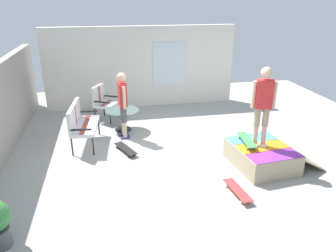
{
  "coord_description": "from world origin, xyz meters",
  "views": [
    {
      "loc": [
        -6.4,
        1.58,
        3.42
      ],
      "look_at": [
        0.14,
        0.33,
        0.7
      ],
      "focal_mm": 34.6,
      "sensor_mm": 36.0,
      "label": 1
    }
  ],
  "objects_px": {
    "skate_ramp": "(263,156)",
    "patio_chair_near_house": "(102,100)",
    "skateboard_on_ramp": "(247,140)",
    "skateboard_spare": "(238,190)",
    "person_watching": "(123,101)",
    "skateboard_by_bench": "(125,149)",
    "patio_bench": "(80,121)",
    "patio_table": "(122,116)",
    "person_skater": "(263,101)"
  },
  "relations": [
    {
      "from": "skate_ramp",
      "to": "patio_chair_near_house",
      "type": "bearing_deg",
      "value": 44.11
    },
    {
      "from": "patio_chair_near_house",
      "to": "skateboard_on_ramp",
      "type": "relative_size",
      "value": 1.25
    },
    {
      "from": "patio_chair_near_house",
      "to": "skateboard_spare",
      "type": "distance_m",
      "value": 5.0
    },
    {
      "from": "skate_ramp",
      "to": "person_watching",
      "type": "xyz_separation_m",
      "value": [
        2.04,
        2.8,
        0.75
      ]
    },
    {
      "from": "patio_chair_near_house",
      "to": "skateboard_by_bench",
      "type": "distance_m",
      "value": 2.35
    },
    {
      "from": "patio_bench",
      "to": "patio_table",
      "type": "relative_size",
      "value": 1.44
    },
    {
      "from": "skate_ramp",
      "to": "skateboard_on_ramp",
      "type": "height_order",
      "value": "skateboard_on_ramp"
    },
    {
      "from": "patio_table",
      "to": "skateboard_by_bench",
      "type": "xyz_separation_m",
      "value": [
        -1.34,
        0.02,
        -0.32
      ]
    },
    {
      "from": "patio_table",
      "to": "skateboard_by_bench",
      "type": "bearing_deg",
      "value": 178.98
    },
    {
      "from": "patio_bench",
      "to": "patio_chair_near_house",
      "type": "bearing_deg",
      "value": -17.98
    },
    {
      "from": "skate_ramp",
      "to": "skateboard_spare",
      "type": "distance_m",
      "value": 1.33
    },
    {
      "from": "skateboard_by_bench",
      "to": "skateboard_spare",
      "type": "bearing_deg",
      "value": -138.01
    },
    {
      "from": "skateboard_on_ramp",
      "to": "patio_table",
      "type": "bearing_deg",
      "value": 46.82
    },
    {
      "from": "patio_bench",
      "to": "patio_chair_near_house",
      "type": "height_order",
      "value": "same"
    },
    {
      "from": "skateboard_on_ramp",
      "to": "patio_bench",
      "type": "bearing_deg",
      "value": 65.45
    },
    {
      "from": "skate_ramp",
      "to": "patio_bench",
      "type": "xyz_separation_m",
      "value": [
        1.79,
        3.85,
        0.39
      ]
    },
    {
      "from": "person_skater",
      "to": "skate_ramp",
      "type": "bearing_deg",
      "value": -122.24
    },
    {
      "from": "patio_bench",
      "to": "patio_chair_near_house",
      "type": "distance_m",
      "value": 1.72
    },
    {
      "from": "patio_chair_near_house",
      "to": "skateboard_by_bench",
      "type": "xyz_separation_m",
      "value": [
        -2.24,
        -0.48,
        -0.53
      ]
    },
    {
      "from": "skateboard_by_bench",
      "to": "skateboard_on_ramp",
      "type": "distance_m",
      "value": 2.76
    },
    {
      "from": "skate_ramp",
      "to": "person_watching",
      "type": "relative_size",
      "value": 1.1
    },
    {
      "from": "person_watching",
      "to": "skateboard_by_bench",
      "type": "bearing_deg",
      "value": 177.68
    },
    {
      "from": "patio_table",
      "to": "person_skater",
      "type": "relative_size",
      "value": 0.54
    },
    {
      "from": "patio_table",
      "to": "skateboard_by_bench",
      "type": "distance_m",
      "value": 1.38
    },
    {
      "from": "patio_table",
      "to": "skateboard_on_ramp",
      "type": "bearing_deg",
      "value": -133.18
    },
    {
      "from": "skate_ramp",
      "to": "person_watching",
      "type": "height_order",
      "value": "person_watching"
    },
    {
      "from": "skateboard_on_ramp",
      "to": "skateboard_spare",
      "type": "bearing_deg",
      "value": 150.94
    },
    {
      "from": "patio_chair_near_house",
      "to": "person_watching",
      "type": "distance_m",
      "value": 1.52
    },
    {
      "from": "person_skater",
      "to": "skateboard_by_bench",
      "type": "xyz_separation_m",
      "value": [
        1.12,
        2.74,
        -1.34
      ]
    },
    {
      "from": "skate_ramp",
      "to": "person_skater",
      "type": "distance_m",
      "value": 1.2
    },
    {
      "from": "patio_chair_near_house",
      "to": "patio_bench",
      "type": "bearing_deg",
      "value": 162.02
    },
    {
      "from": "patio_chair_near_house",
      "to": "person_watching",
      "type": "height_order",
      "value": "person_watching"
    },
    {
      "from": "skateboard_spare",
      "to": "patio_chair_near_house",
      "type": "bearing_deg",
      "value": 28.71
    },
    {
      "from": "patio_bench",
      "to": "skateboard_spare",
      "type": "height_order",
      "value": "patio_bench"
    },
    {
      "from": "person_watching",
      "to": "person_skater",
      "type": "bearing_deg",
      "value": -126.2
    },
    {
      "from": "skate_ramp",
      "to": "person_skater",
      "type": "height_order",
      "value": "person_skater"
    },
    {
      "from": "patio_bench",
      "to": "patio_table",
      "type": "xyz_separation_m",
      "value": [
        0.73,
        -1.04,
        -0.21
      ]
    },
    {
      "from": "person_skater",
      "to": "skateboard_spare",
      "type": "distance_m",
      "value": 1.87
    },
    {
      "from": "patio_bench",
      "to": "patio_table",
      "type": "distance_m",
      "value": 1.29
    },
    {
      "from": "patio_chair_near_house",
      "to": "person_watching",
      "type": "xyz_separation_m",
      "value": [
        -1.38,
        -0.52,
        0.37
      ]
    },
    {
      "from": "patio_table",
      "to": "person_watching",
      "type": "bearing_deg",
      "value": -178.71
    },
    {
      "from": "patio_table",
      "to": "skate_ramp",
      "type": "bearing_deg",
      "value": -131.91
    },
    {
      "from": "person_skater",
      "to": "skateboard_spare",
      "type": "relative_size",
      "value": 2.04
    },
    {
      "from": "patio_chair_near_house",
      "to": "skateboard_on_ramp",
      "type": "bearing_deg",
      "value": -137.19
    },
    {
      "from": "patio_table",
      "to": "person_skater",
      "type": "distance_m",
      "value": 3.81
    },
    {
      "from": "person_skater",
      "to": "skateboard_on_ramp",
      "type": "relative_size",
      "value": 2.05
    },
    {
      "from": "patio_chair_near_house",
      "to": "person_watching",
      "type": "bearing_deg",
      "value": -159.51
    },
    {
      "from": "skate_ramp",
      "to": "patio_table",
      "type": "xyz_separation_m",
      "value": [
        2.53,
        2.81,
        0.18
      ]
    },
    {
      "from": "person_watching",
      "to": "person_skater",
      "type": "relative_size",
      "value": 1.01
    },
    {
      "from": "person_watching",
      "to": "skateboard_by_bench",
      "type": "height_order",
      "value": "person_watching"
    }
  ]
}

